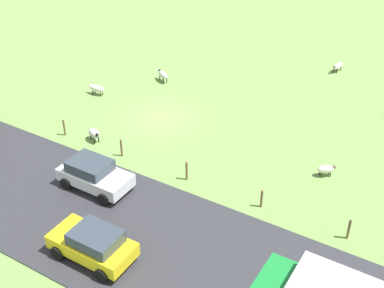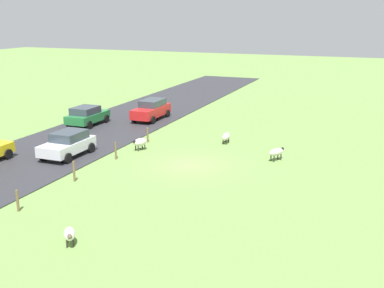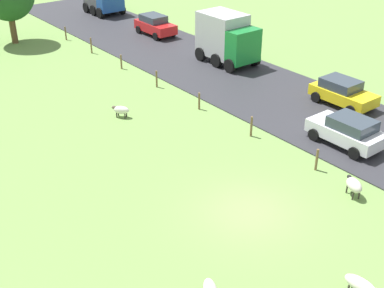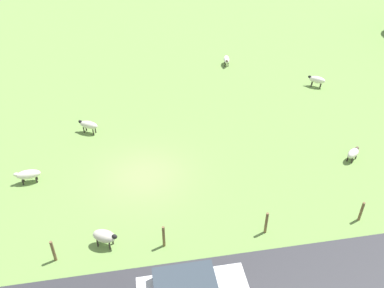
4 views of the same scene
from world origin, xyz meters
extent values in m
plane|color=#6B8E47|center=(0.00, 0.00, 0.00)|extent=(160.00, 160.00, 0.00)
cube|color=#2D2D33|center=(9.75, 0.00, 0.03)|extent=(8.00, 80.00, 0.06)
ellipsoid|color=silver|center=(-0.42, -5.65, 0.48)|extent=(0.56, 1.20, 0.47)
ellipsoid|color=silver|center=(-0.38, -6.20, 0.59)|extent=(0.20, 0.27, 0.20)
cylinder|color=#2D2823|center=(-0.27, -5.95, 0.15)|extent=(0.07, 0.07, 0.31)
cylinder|color=#2D2823|center=(-0.53, -5.98, 0.15)|extent=(0.07, 0.07, 0.31)
cylinder|color=#2D2823|center=(-0.32, -5.32, 0.15)|extent=(0.07, 0.07, 0.31)
cylinder|color=#2D2823|center=(-0.58, -5.34, 0.15)|extent=(0.07, 0.07, 0.31)
ellipsoid|color=silver|center=(0.61, 11.14, 0.46)|extent=(0.91, 1.00, 0.44)
ellipsoid|color=brown|center=(0.34, 11.49, 0.55)|extent=(0.30, 0.32, 0.20)
cylinder|color=#2D2823|center=(0.36, 11.27, 0.14)|extent=(0.07, 0.07, 0.29)
cylinder|color=#2D2823|center=(0.55, 11.42, 0.14)|extent=(0.07, 0.07, 0.29)
cylinder|color=#2D2823|center=(0.66, 10.87, 0.14)|extent=(0.07, 0.07, 0.29)
cylinder|color=#2D2823|center=(0.86, 11.01, 0.14)|extent=(0.07, 0.07, 0.29)
ellipsoid|color=beige|center=(4.33, -1.89, 0.55)|extent=(0.91, 1.12, 0.53)
ellipsoid|color=black|center=(4.54, -1.46, 0.66)|extent=(0.28, 0.31, 0.20)
cylinder|color=#2D2823|center=(4.32, -1.58, 0.17)|extent=(0.07, 0.07, 0.35)
cylinder|color=#2D2823|center=(4.58, -1.70, 0.17)|extent=(0.07, 0.07, 0.35)
cylinder|color=#2D2823|center=(4.08, -2.07, 0.17)|extent=(0.07, 0.07, 0.35)
cylinder|color=#2D2823|center=(4.34, -2.20, 0.17)|extent=(0.07, 0.07, 0.35)
ellipsoid|color=beige|center=(-4.54, -2.88, 0.55)|extent=(0.96, 1.23, 0.45)
ellipsoid|color=black|center=(-4.81, -3.36, 0.65)|extent=(0.28, 0.31, 0.20)
cylinder|color=#2D2823|center=(-4.59, -3.22, 0.19)|extent=(0.07, 0.07, 0.38)
cylinder|color=#2D2823|center=(-4.81, -3.10, 0.19)|extent=(0.07, 0.07, 0.38)
cylinder|color=#2D2823|center=(-4.28, -2.67, 0.19)|extent=(0.07, 0.07, 0.38)
cylinder|color=#2D2823|center=(-4.49, -2.54, 0.19)|extent=(0.07, 0.07, 0.38)
cylinder|color=brown|center=(4.77, -3.85, 0.53)|extent=(0.12, 0.12, 1.07)
cylinder|color=brown|center=(4.77, 0.52, 0.55)|extent=(0.12, 0.12, 1.10)
cylinder|color=brown|center=(4.77, 4.90, 0.57)|extent=(0.12, 0.12, 1.13)
cylinder|color=brown|center=(4.77, 9.27, 0.52)|extent=(0.12, 0.12, 1.03)
cylinder|color=black|center=(10.88, 3.13, 0.38)|extent=(0.22, 0.64, 0.64)
cube|color=red|center=(7.79, -10.48, 0.77)|extent=(1.73, 4.41, 0.78)
cube|color=#333D47|center=(7.79, -10.81, 1.44)|extent=(1.53, 2.43, 0.56)
cylinder|color=black|center=(6.92, -9.04, 0.38)|extent=(0.22, 0.64, 0.64)
cylinder|color=black|center=(8.66, -9.04, 0.38)|extent=(0.22, 0.64, 0.64)
cylinder|color=black|center=(6.92, -11.91, 0.38)|extent=(0.22, 0.64, 0.64)
cylinder|color=black|center=(8.66, -11.91, 0.38)|extent=(0.22, 0.64, 0.64)
cube|color=#237238|center=(11.65, -6.79, 0.70)|extent=(1.88, 3.86, 0.64)
cube|color=#333D47|center=(11.65, -6.50, 1.30)|extent=(1.66, 2.12, 0.56)
cylinder|color=black|center=(12.59, -8.04, 0.38)|extent=(0.22, 0.64, 0.64)
cylinder|color=black|center=(10.71, -8.04, 0.38)|extent=(0.22, 0.64, 0.64)
cylinder|color=black|center=(12.59, -5.54, 0.38)|extent=(0.22, 0.64, 0.64)
cylinder|color=black|center=(10.71, -5.54, 0.38)|extent=(0.22, 0.64, 0.64)
cube|color=silver|center=(7.85, 1.23, 0.71)|extent=(1.83, 3.84, 0.66)
cube|color=#333D47|center=(7.85, 0.94, 1.32)|extent=(1.61, 2.11, 0.56)
cylinder|color=black|center=(6.94, 2.48, 0.38)|extent=(0.22, 0.64, 0.64)
cylinder|color=black|center=(8.77, 2.48, 0.38)|extent=(0.22, 0.64, 0.64)
cylinder|color=black|center=(6.94, -0.02, 0.38)|extent=(0.22, 0.64, 0.64)
cylinder|color=black|center=(8.77, -0.02, 0.38)|extent=(0.22, 0.64, 0.64)
camera|label=1|loc=(23.51, 16.58, 16.56)|focal=47.87mm
camera|label=2|loc=(-10.20, 25.31, 8.78)|focal=44.92mm
camera|label=3|loc=(-12.56, -12.11, 12.57)|focal=47.92mm
camera|label=4|loc=(15.84, -0.20, 12.85)|focal=36.82mm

